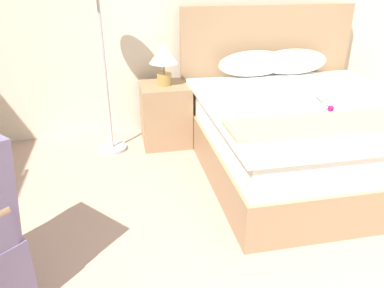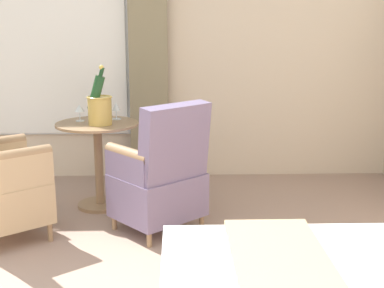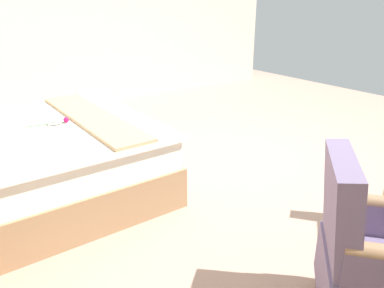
# 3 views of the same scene
# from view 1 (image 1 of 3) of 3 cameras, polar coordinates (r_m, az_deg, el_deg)

# --- Properties ---
(bed) EXTENTS (1.84, 2.04, 1.32)m
(bed) POSITION_cam_1_polar(r_m,az_deg,el_deg) (3.45, 16.42, 2.43)
(bed) COLOR #977452
(bed) RESTS_ON ground
(nightstand) EXTENTS (0.50, 0.48, 0.62)m
(nightstand) POSITION_cam_1_polar(r_m,az_deg,el_deg) (3.81, -4.07, 4.54)
(nightstand) COLOR #977452
(nightstand) RESTS_ON ground
(bedside_lamp) EXTENTS (0.28, 0.28, 0.40)m
(bedside_lamp) POSITION_cam_1_polar(r_m,az_deg,el_deg) (3.65, -4.35, 13.05)
(bedside_lamp) COLOR olive
(bedside_lamp) RESTS_ON nightstand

